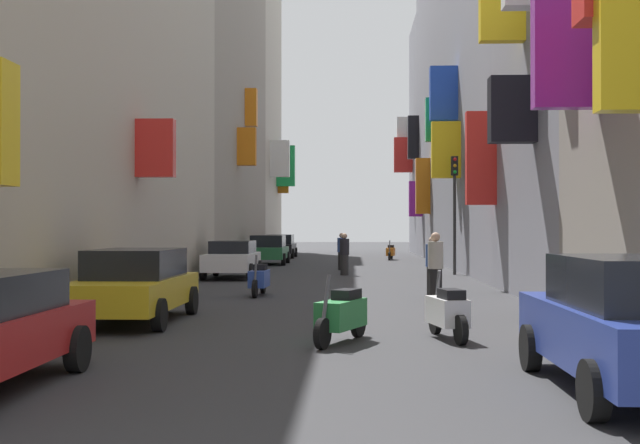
# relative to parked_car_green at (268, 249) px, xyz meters

# --- Properties ---
(ground_plane) EXTENTS (140.00, 140.00, 0.00)m
(ground_plane) POSITION_rel_parked_car_green_xyz_m (3.69, -7.86, -0.77)
(ground_plane) COLOR #2D2D30
(building_left_mid_a) EXTENTS (6.90, 18.86, 18.59)m
(building_left_mid_a) POSITION_rel_parked_car_green_xyz_m (-4.31, 1.30, 8.53)
(building_left_mid_a) COLOR #9E9384
(building_left_mid_a) RESTS_ON ground
(building_left_mid_b) EXTENTS (7.35, 11.41, 19.93)m
(building_left_mid_b) POSITION_rel_parked_car_green_xyz_m (-4.29, 16.44, 9.18)
(building_left_mid_b) COLOR #BCB29E
(building_left_mid_b) RESTS_ON ground
(building_right_mid_a) EXTENTS (7.14, 8.22, 12.85)m
(building_right_mid_a) POSITION_rel_parked_car_green_xyz_m (11.67, -19.01, 5.66)
(building_right_mid_a) COLOR gray
(building_right_mid_a) RESTS_ON ground
(building_right_mid_b) EXTENTS (7.23, 10.49, 15.86)m
(building_right_mid_b) POSITION_rel_parked_car_green_xyz_m (11.68, -9.64, 7.16)
(building_right_mid_b) COLOR gray
(building_right_mid_b) RESTS_ON ground
(building_right_mid_c) EXTENTS (6.83, 19.38, 20.00)m
(building_right_mid_c) POSITION_rel_parked_car_green_xyz_m (11.69, 5.29, 9.22)
(building_right_mid_c) COLOR gray
(building_right_mid_c) RESTS_ON ground
(building_right_far) EXTENTS (7.36, 7.17, 16.78)m
(building_right_far) POSITION_rel_parked_car_green_xyz_m (11.68, 18.56, 7.62)
(building_right_far) COLOR gray
(building_right_far) RESTS_ON ground
(parked_car_green) EXTENTS (2.01, 3.95, 1.47)m
(parked_car_green) POSITION_rel_parked_car_green_xyz_m (0.00, 0.00, 0.00)
(parked_car_green) COLOR #236638
(parked_car_green) RESTS_ON ground
(parked_car_yellow) EXTENTS (1.91, 4.34, 1.43)m
(parked_car_yellow) POSITION_rel_parked_car_green_xyz_m (-0.00, -24.68, -0.02)
(parked_car_yellow) COLOR gold
(parked_car_yellow) RESTS_ON ground
(parked_car_white) EXTENTS (1.83, 4.01, 1.37)m
(parked_car_white) POSITION_rel_parked_car_green_xyz_m (-0.14, -11.00, -0.04)
(parked_car_white) COLOR white
(parked_car_white) RESTS_ON ground
(parked_car_blue) EXTENTS (1.85, 4.11, 1.54)m
(parked_car_blue) POSITION_rel_parked_car_green_xyz_m (7.44, -31.23, 0.03)
(parked_car_blue) COLOR navy
(parked_car_blue) RESTS_ON ground
(parked_car_black) EXTENTS (1.89, 4.09, 1.43)m
(parked_car_black) POSITION_rel_parked_car_green_xyz_m (-0.17, 8.82, -0.02)
(parked_car_black) COLOR black
(parked_car_black) RESTS_ON ground
(scooter_green) EXTENTS (0.85, 1.86, 1.13)m
(scooter_green) POSITION_rel_parked_car_green_xyz_m (4.13, -27.41, -0.30)
(scooter_green) COLOR #287F3D
(scooter_green) RESTS_ON ground
(scooter_orange) EXTENTS (0.59, 1.88, 1.13)m
(scooter_orange) POSITION_rel_parked_car_green_xyz_m (6.47, 5.83, -0.30)
(scooter_orange) COLOR orange
(scooter_orange) RESTS_ON ground
(scooter_white) EXTENTS (0.64, 1.81, 1.13)m
(scooter_white) POSITION_rel_parked_car_green_xyz_m (5.88, -26.95, -0.30)
(scooter_white) COLOR silver
(scooter_white) RESTS_ON ground
(scooter_blue) EXTENTS (0.49, 1.88, 1.13)m
(scooter_blue) POSITION_rel_parked_car_green_xyz_m (1.75, -18.59, -0.30)
(scooter_blue) COLOR #2D4CAD
(scooter_blue) RESTS_ON ground
(pedestrian_crossing) EXTENTS (0.46, 0.46, 1.62)m
(pedestrian_crossing) POSITION_rel_parked_car_green_xyz_m (3.81, -5.40, 0.04)
(pedestrian_crossing) COLOR black
(pedestrian_crossing) RESTS_ON ground
(pedestrian_near_left) EXTENTS (0.48, 0.48, 1.64)m
(pedestrian_near_left) POSITION_rel_parked_car_green_xyz_m (3.97, -9.08, 0.05)
(pedestrian_near_left) COLOR #2A2A2A
(pedestrian_near_left) RESTS_ON ground
(pedestrian_near_right) EXTENTS (0.54, 0.54, 1.61)m
(pedestrian_near_right) POSITION_rel_parked_car_green_xyz_m (6.50, -18.20, 0.03)
(pedestrian_near_right) COLOR black
(pedestrian_near_right) RESTS_ON ground
(pedestrian_mid_street) EXTENTS (0.54, 0.54, 1.74)m
(pedestrian_mid_street) POSITION_rel_parked_car_green_xyz_m (6.34, -20.54, 0.10)
(pedestrian_mid_street) COLOR black
(pedestrian_mid_street) RESTS_ON ground
(traffic_light_near_corner) EXTENTS (0.26, 0.34, 4.67)m
(traffic_light_near_corner) POSITION_rel_parked_car_green_xyz_m (8.31, -8.63, 2.39)
(traffic_light_near_corner) COLOR #2D2D2D
(traffic_light_near_corner) RESTS_ON ground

